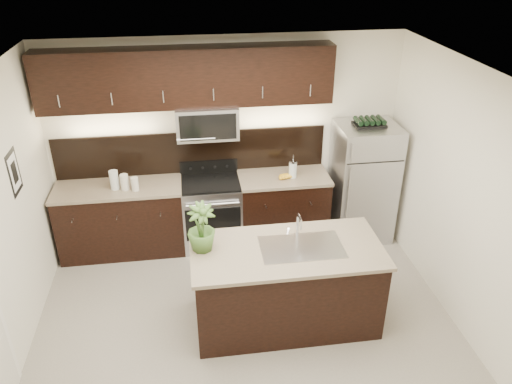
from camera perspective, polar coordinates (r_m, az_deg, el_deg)
ground at (r=5.59m, az=-1.03°, el=-15.12°), size 4.50×4.50×0.00m
room_walls at (r=4.55m, az=-2.54°, el=0.15°), size 4.52×4.02×2.71m
counter_run at (r=6.64m, az=-6.84°, el=-2.44°), size 3.51×0.65×0.94m
upper_fixtures at (r=6.11m, az=-7.55°, el=11.89°), size 3.49×0.40×1.66m
island at (r=5.37m, az=3.42°, el=-10.56°), size 1.96×0.96×0.94m
sink_faucet at (r=5.12m, az=5.21°, el=-6.10°), size 0.84×0.50×0.28m
refrigerator at (r=6.81m, az=12.09°, el=1.11°), size 0.77×0.70×1.60m
wine_rack at (r=6.48m, az=12.84°, el=7.78°), size 0.40×0.24×0.10m
plant at (r=4.97m, az=-6.27°, el=-4.07°), size 0.35×0.35×0.51m
canisters at (r=6.35m, az=-15.06°, el=1.17°), size 0.35×0.18×0.24m
french_press at (r=6.45m, az=4.23°, el=2.63°), size 0.11×0.11×0.31m
bananas at (r=6.43m, az=2.86°, el=1.74°), size 0.22×0.19×0.06m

